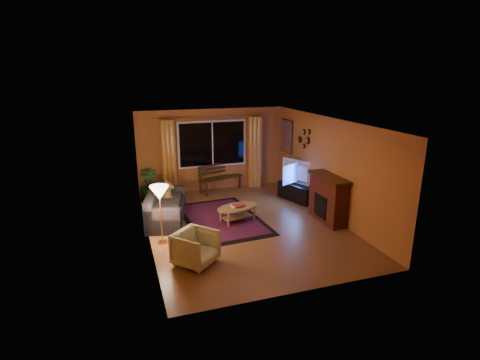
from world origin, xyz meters
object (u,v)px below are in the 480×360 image
object	(u,v)px
armchair	(196,246)
floor_lamp	(161,216)
tv_console	(296,192)
sofa	(166,206)
bench	(220,184)
coffee_table	(238,214)

from	to	relation	value
armchair	floor_lamp	bearing A→B (deg)	72.13
floor_lamp	tv_console	xyz separation A→B (m)	(4.00, 1.59, -0.40)
sofa	armchair	xyz separation A→B (m)	(0.23, -2.39, -0.02)
bench	floor_lamp	distance (m)	3.84
sofa	floor_lamp	bearing A→B (deg)	-88.35
floor_lamp	coffee_table	xyz separation A→B (m)	(1.92, 0.64, -0.44)
sofa	floor_lamp	world-z (taller)	floor_lamp
armchair	bench	bearing A→B (deg)	26.33
armchair	coffee_table	world-z (taller)	armchair
coffee_table	tv_console	distance (m)	2.29
sofa	coffee_table	world-z (taller)	sofa
bench	armchair	world-z (taller)	armchair
floor_lamp	tv_console	size ratio (longest dim) A/B	1.11
floor_lamp	bench	bearing A→B (deg)	55.13
sofa	coffee_table	size ratio (longest dim) A/B	1.76
sofa	armchair	bearing A→B (deg)	-70.71
bench	armchair	bearing A→B (deg)	-132.89
coffee_table	sofa	bearing A→B (deg)	158.93
bench	sofa	bearing A→B (deg)	-157.18
bench	sofa	world-z (taller)	sofa
sofa	coffee_table	xyz separation A→B (m)	(1.65, -0.64, -0.19)
armchair	floor_lamp	distance (m)	1.26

